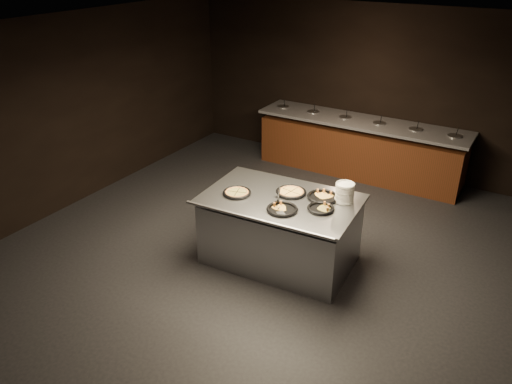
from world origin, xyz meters
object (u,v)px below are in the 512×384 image
(pan_veggie_whole, at_px, (237,193))
(serving_counter, at_px, (280,231))
(plate_stack, at_px, (345,193))
(pan_cheese_whole, at_px, (291,192))

(pan_veggie_whole, bearing_deg, serving_counter, 20.26)
(plate_stack, bearing_deg, serving_counter, -156.42)
(plate_stack, height_order, pan_veggie_whole, plate_stack)
(pan_veggie_whole, distance_m, pan_cheese_whole, 0.69)
(serving_counter, xyz_separation_m, pan_veggie_whole, (-0.53, -0.19, 0.50))
(serving_counter, bearing_deg, pan_veggie_whole, -163.36)
(pan_veggie_whole, xyz_separation_m, pan_cheese_whole, (0.58, 0.37, 0.00))
(pan_cheese_whole, bearing_deg, pan_veggie_whole, -147.47)
(serving_counter, distance_m, pan_cheese_whole, 0.53)
(plate_stack, height_order, pan_cheese_whole, plate_stack)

